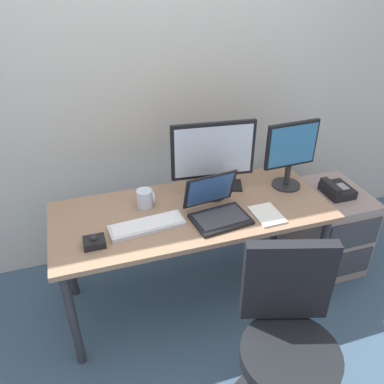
{
  "coord_description": "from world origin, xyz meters",
  "views": [
    {
      "loc": [
        -0.58,
        -1.8,
        2.0
      ],
      "look_at": [
        0.0,
        0.0,
        0.83
      ],
      "focal_mm": 36.9,
      "sensor_mm": 36.0,
      "label": 1
    }
  ],
  "objects_px": {
    "trackball_mouse": "(94,242)",
    "paper_notepad": "(267,215)",
    "file_cabinet": "(327,228)",
    "keyboard": "(147,225)",
    "monitor_side": "(291,151)",
    "desk_phone": "(336,190)",
    "office_chair": "(286,352)",
    "cell_phone": "(236,185)",
    "laptop": "(217,208)",
    "monitor_main": "(213,155)",
    "coffee_mug": "(145,198)"
  },
  "relations": [
    {
      "from": "trackball_mouse",
      "to": "paper_notepad",
      "type": "height_order",
      "value": "trackball_mouse"
    },
    {
      "from": "file_cabinet",
      "to": "keyboard",
      "type": "distance_m",
      "value": 1.39
    },
    {
      "from": "file_cabinet",
      "to": "monitor_side",
      "type": "height_order",
      "value": "monitor_side"
    },
    {
      "from": "desk_phone",
      "to": "office_chair",
      "type": "height_order",
      "value": "office_chair"
    },
    {
      "from": "keyboard",
      "to": "cell_phone",
      "type": "bearing_deg",
      "value": 22.01
    },
    {
      "from": "file_cabinet",
      "to": "trackball_mouse",
      "type": "height_order",
      "value": "trackball_mouse"
    },
    {
      "from": "laptop",
      "to": "paper_notepad",
      "type": "relative_size",
      "value": 1.64
    },
    {
      "from": "file_cabinet",
      "to": "cell_phone",
      "type": "height_order",
      "value": "cell_phone"
    },
    {
      "from": "cell_phone",
      "to": "monitor_side",
      "type": "bearing_deg",
      "value": 1.24
    },
    {
      "from": "monitor_main",
      "to": "paper_notepad",
      "type": "bearing_deg",
      "value": -54.33
    },
    {
      "from": "file_cabinet",
      "to": "monitor_main",
      "type": "relative_size",
      "value": 1.19
    },
    {
      "from": "monitor_main",
      "to": "coffee_mug",
      "type": "height_order",
      "value": "monitor_main"
    },
    {
      "from": "laptop",
      "to": "coffee_mug",
      "type": "relative_size",
      "value": 3.17
    },
    {
      "from": "paper_notepad",
      "to": "monitor_side",
      "type": "bearing_deg",
      "value": 44.44
    },
    {
      "from": "trackball_mouse",
      "to": "monitor_side",
      "type": "bearing_deg",
      "value": 10.67
    },
    {
      "from": "laptop",
      "to": "keyboard",
      "type": "bearing_deg",
      "value": 177.98
    },
    {
      "from": "file_cabinet",
      "to": "cell_phone",
      "type": "xyz_separation_m",
      "value": [
        -0.69,
        0.11,
        0.42
      ]
    },
    {
      "from": "file_cabinet",
      "to": "monitor_main",
      "type": "bearing_deg",
      "value": 176.04
    },
    {
      "from": "cell_phone",
      "to": "monitor_main",
      "type": "bearing_deg",
      "value": -146.31
    },
    {
      "from": "desk_phone",
      "to": "monitor_side",
      "type": "distance_m",
      "value": 0.5
    },
    {
      "from": "keyboard",
      "to": "paper_notepad",
      "type": "distance_m",
      "value": 0.68
    },
    {
      "from": "cell_phone",
      "to": "keyboard",
      "type": "bearing_deg",
      "value": -139.53
    },
    {
      "from": "desk_phone",
      "to": "coffee_mug",
      "type": "bearing_deg",
      "value": 176.63
    },
    {
      "from": "office_chair",
      "to": "monitor_main",
      "type": "distance_m",
      "value": 1.11
    },
    {
      "from": "laptop",
      "to": "office_chair",
      "type": "bearing_deg",
      "value": -84.96
    },
    {
      "from": "desk_phone",
      "to": "keyboard",
      "type": "xyz_separation_m",
      "value": [
        -1.31,
        -0.13,
        0.09
      ]
    },
    {
      "from": "desk_phone",
      "to": "trackball_mouse",
      "type": "relative_size",
      "value": 1.82
    },
    {
      "from": "file_cabinet",
      "to": "keyboard",
      "type": "xyz_separation_m",
      "value": [
        -1.32,
        -0.15,
        0.42
      ]
    },
    {
      "from": "cell_phone",
      "to": "file_cabinet",
      "type": "bearing_deg",
      "value": 9.33
    },
    {
      "from": "office_chair",
      "to": "laptop",
      "type": "distance_m",
      "value": 0.81
    },
    {
      "from": "desk_phone",
      "to": "monitor_main",
      "type": "relative_size",
      "value": 0.4
    },
    {
      "from": "file_cabinet",
      "to": "laptop",
      "type": "bearing_deg",
      "value": -170.12
    },
    {
      "from": "laptop",
      "to": "cell_phone",
      "type": "bearing_deg",
      "value": 48.76
    },
    {
      "from": "desk_phone",
      "to": "coffee_mug",
      "type": "height_order",
      "value": "coffee_mug"
    },
    {
      "from": "keyboard",
      "to": "trackball_mouse",
      "type": "relative_size",
      "value": 3.82
    },
    {
      "from": "monitor_main",
      "to": "coffee_mug",
      "type": "bearing_deg",
      "value": -179.8
    },
    {
      "from": "desk_phone",
      "to": "keyboard",
      "type": "height_order",
      "value": "keyboard"
    },
    {
      "from": "cell_phone",
      "to": "office_chair",
      "type": "bearing_deg",
      "value": -81.19
    },
    {
      "from": "file_cabinet",
      "to": "monitor_main",
      "type": "height_order",
      "value": "monitor_main"
    },
    {
      "from": "trackball_mouse",
      "to": "laptop",
      "type": "bearing_deg",
      "value": 4.54
    },
    {
      "from": "monitor_main",
      "to": "cell_phone",
      "type": "bearing_deg",
      "value": 15.23
    },
    {
      "from": "laptop",
      "to": "trackball_mouse",
      "type": "bearing_deg",
      "value": -175.46
    },
    {
      "from": "trackball_mouse",
      "to": "coffee_mug",
      "type": "height_order",
      "value": "coffee_mug"
    },
    {
      "from": "file_cabinet",
      "to": "laptop",
      "type": "height_order",
      "value": "laptop"
    },
    {
      "from": "desk_phone",
      "to": "office_chair",
      "type": "distance_m",
      "value": 1.24
    },
    {
      "from": "monitor_side",
      "to": "office_chair",
      "type": "bearing_deg",
      "value": -117.43
    },
    {
      "from": "cell_phone",
      "to": "laptop",
      "type": "bearing_deg",
      "value": -112.78
    },
    {
      "from": "office_chair",
      "to": "coffee_mug",
      "type": "xyz_separation_m",
      "value": [
        -0.43,
        0.96,
        0.33
      ]
    },
    {
      "from": "desk_phone",
      "to": "monitor_side",
      "type": "relative_size",
      "value": 0.47
    },
    {
      "from": "laptop",
      "to": "cell_phone",
      "type": "distance_m",
      "value": 0.36
    }
  ]
}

